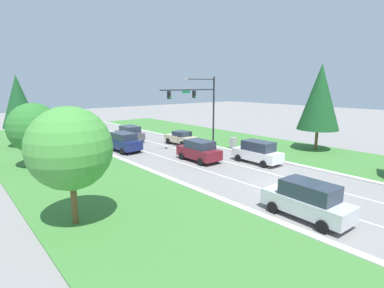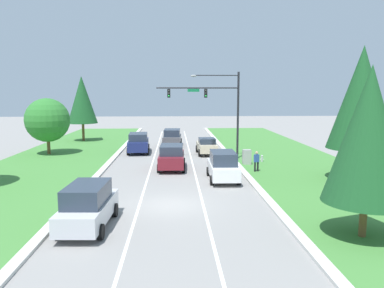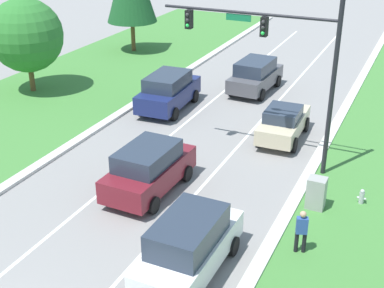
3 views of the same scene
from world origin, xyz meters
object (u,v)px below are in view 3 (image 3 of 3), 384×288
at_px(utility_cabinet, 316,194).
at_px(champagne_sedan, 283,123).
at_px(burgundy_suv, 149,169).
at_px(navy_suv, 168,91).
at_px(white_suv, 189,246).
at_px(graphite_suv, 255,75).
at_px(pedestrian, 301,230).
at_px(traffic_signal_mast, 284,48).
at_px(fire_hydrant, 362,197).
at_px(oak_near_left_tree, 26,35).

bearing_deg(utility_cabinet, champagne_sedan, 116.92).
distance_m(burgundy_suv, navy_suv, 9.41).
distance_m(white_suv, graphite_suv, 18.14).
distance_m(champagne_sedan, pedestrian, 9.53).
xyz_separation_m(champagne_sedan, burgundy_suv, (-3.55, -7.38, 0.17)).
height_order(traffic_signal_mast, utility_cabinet, traffic_signal_mast).
bearing_deg(burgundy_suv, fire_hydrant, 18.80).
relative_size(champagne_sedan, utility_cabinet, 3.26).
height_order(traffic_signal_mast, fire_hydrant, traffic_signal_mast).
height_order(white_suv, pedestrian, white_suv).
bearing_deg(champagne_sedan, pedestrian, -72.40).
distance_m(graphite_suv, fire_hydrant, 13.82).
bearing_deg(burgundy_suv, utility_cabinet, 14.13).
distance_m(burgundy_suv, graphite_suv, 13.65).
height_order(champagne_sedan, burgundy_suv, burgundy_suv).
bearing_deg(utility_cabinet, fire_hydrant, 33.84).
distance_m(traffic_signal_mast, graphite_suv, 11.00).
relative_size(burgundy_suv, white_suv, 0.97).
xyz_separation_m(burgundy_suv, utility_cabinet, (6.55, 1.46, -0.36)).
bearing_deg(utility_cabinet, pedestrian, -86.72).
distance_m(traffic_signal_mast, navy_suv, 9.77).
xyz_separation_m(white_suv, utility_cabinet, (2.83, 5.57, -0.38)).
bearing_deg(utility_cabinet, burgundy_suv, -167.42).
height_order(white_suv, navy_suv, white_suv).
height_order(navy_suv, pedestrian, navy_suv).
relative_size(traffic_signal_mast, burgundy_suv, 1.75).
bearing_deg(navy_suv, champagne_sedan, -13.65).
height_order(white_suv, fire_hydrant, white_suv).
relative_size(utility_cabinet, pedestrian, 0.80).
relative_size(pedestrian, oak_near_left_tree, 0.29).
relative_size(white_suv, utility_cabinet, 3.54).
xyz_separation_m(traffic_signal_mast, utility_cabinet, (2.49, -2.98, -4.77)).
height_order(traffic_signal_mast, pedestrian, traffic_signal_mast).
distance_m(utility_cabinet, oak_near_left_tree, 20.31).
relative_size(champagne_sedan, oak_near_left_tree, 0.77).
relative_size(graphite_suv, navy_suv, 0.96).
relative_size(white_suv, navy_suv, 0.96).
bearing_deg(navy_suv, white_suv, -63.46).
bearing_deg(champagne_sedan, utility_cabinet, -64.97).
distance_m(fire_hydrant, oak_near_left_tree, 21.57).
bearing_deg(traffic_signal_mast, graphite_suv, 114.00).
height_order(traffic_signal_mast, white_suv, traffic_signal_mast).
distance_m(burgundy_suv, white_suv, 5.54).
bearing_deg(utility_cabinet, graphite_suv, 118.39).
distance_m(white_suv, oak_near_left_tree, 20.28).
relative_size(champagne_sedan, burgundy_suv, 0.95).
distance_m(graphite_suv, oak_near_left_tree, 14.05).
relative_size(navy_suv, oak_near_left_tree, 0.87).
relative_size(burgundy_suv, navy_suv, 0.93).
xyz_separation_m(utility_cabinet, fire_hydrant, (1.59, 1.07, -0.34)).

